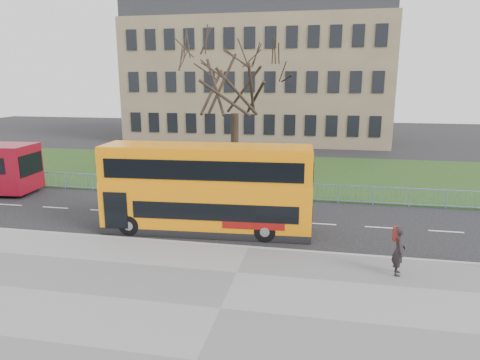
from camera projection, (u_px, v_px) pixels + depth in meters
name	position (u px, v px, depth m)	size (l,w,h in m)	color
ground	(254.00, 237.00, 19.95)	(120.00, 120.00, 0.00)	black
pavement	(220.00, 310.00, 13.48)	(80.00, 10.50, 0.12)	slate
kerb	(249.00, 248.00, 18.45)	(80.00, 0.20, 0.14)	gray
grass_verge	(283.00, 173.00, 33.61)	(80.00, 15.40, 0.08)	#203714
guard_railing	(272.00, 191.00, 26.14)	(40.00, 0.12, 1.10)	#6F8FC6
bare_tree	(235.00, 99.00, 28.74)	(8.13, 8.13, 11.62)	black
civic_building	(260.00, 82.00, 52.76)	(30.00, 15.00, 14.00)	#7F6C50
yellow_bus	(207.00, 187.00, 20.26)	(9.99, 2.94, 4.14)	orange
pedestrian	(399.00, 251.00, 15.63)	(0.68, 0.44, 1.86)	black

